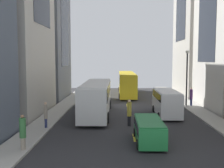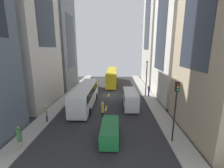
{
  "view_description": "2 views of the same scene",
  "coord_description": "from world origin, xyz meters",
  "views": [
    {
      "loc": [
        -1.23,
        -33.2,
        5.66
      ],
      "look_at": [
        -1.93,
        1.97,
        2.51
      ],
      "focal_mm": 43.1,
      "sensor_mm": 36.0,
      "label": 1
    },
    {
      "loc": [
        1.6,
        -29.12,
        8.96
      ],
      "look_at": [
        0.57,
        3.61,
        1.43
      ],
      "focal_mm": 24.57,
      "sensor_mm": 36.0,
      "label": 2
    }
  ],
  "objects": [
    {
      "name": "lane_stripe_5",
      "position": [
        0.0,
        14.0,
        0.01
      ],
      "size": [
        0.16,
        2.0,
        0.01
      ],
      "primitive_type": "cube",
      "color": "yellow",
      "rests_on": "ground"
    },
    {
      "name": "ground_plane",
      "position": [
        0.0,
        0.0,
        0.0
      ],
      "size": [
        41.6,
        41.6,
        0.0
      ],
      "primitive_type": "plane",
      "color": "#28282B"
    },
    {
      "name": "building_east_1",
      "position": [
        12.95,
        -1.79,
        12.08
      ],
      "size": [
        7.98,
        10.79,
        24.16
      ],
      "color": "beige",
      "rests_on": "ground"
    },
    {
      "name": "building_east_2",
      "position": [
        13.22,
        11.17,
        19.52
      ],
      "size": [
        8.52,
        11.64,
        39.04
      ],
      "color": "#B7B2A8",
      "rests_on": "ground"
    },
    {
      "name": "sidewalk_west",
      "position": [
        -7.74,
        0.0,
        0.07
      ],
      "size": [
        2.13,
        44.0,
        0.15
      ],
      "primitive_type": "cube",
      "color": "#9E9B93",
      "rests_on": "ground"
    },
    {
      "name": "pedestrian_crossing_mid",
      "position": [
        7.73,
        -0.79,
        1.31
      ],
      "size": [
        0.35,
        0.35,
        2.19
      ],
      "rotation": [
        0.0,
        0.0,
        2.88
      ],
      "color": "navy",
      "rests_on": "ground"
    },
    {
      "name": "city_bus_white",
      "position": [
        -3.38,
        -5.87,
        2.01
      ],
      "size": [
        2.8,
        11.75,
        3.35
      ],
      "color": "silver",
      "rests_on": "ground"
    },
    {
      "name": "lane_stripe_2",
      "position": [
        0.0,
        -7.0,
        0.01
      ],
      "size": [
        0.16,
        2.0,
        0.01
      ],
      "primitive_type": "cube",
      "color": "yellow",
      "rests_on": "ground"
    },
    {
      "name": "lane_stripe_4",
      "position": [
        0.0,
        7.0,
        0.01
      ],
      "size": [
        0.16,
        2.0,
        0.01
      ],
      "primitive_type": "cube",
      "color": "yellow",
      "rests_on": "ground"
    },
    {
      "name": "lane_stripe_6",
      "position": [
        0.0,
        21.0,
        0.01
      ],
      "size": [
        0.16,
        2.0,
        0.01
      ],
      "primitive_type": "cube",
      "color": "yellow",
      "rests_on": "ground"
    },
    {
      "name": "delivery_van_white",
      "position": [
        3.76,
        -6.15,
        1.52
      ],
      "size": [
        2.25,
        6.14,
        2.58
      ],
      "color": "white",
      "rests_on": "ground"
    },
    {
      "name": "lane_stripe_3",
      "position": [
        0.0,
        0.0,
        0.01
      ],
      "size": [
        0.16,
        2.0,
        0.01
      ],
      "primitive_type": "cube",
      "color": "yellow",
      "rests_on": "ground"
    },
    {
      "name": "pedestrian_crossing_near",
      "position": [
        -0.2,
        -10.45,
        1.22
      ],
      "size": [
        0.38,
        0.38,
        2.29
      ],
      "rotation": [
        0.0,
        0.0,
        0.35
      ],
      "color": "black",
      "rests_on": "ground"
    },
    {
      "name": "sidewalk_east",
      "position": [
        7.74,
        0.0,
        0.07
      ],
      "size": [
        2.13,
        44.0,
        0.15
      ],
      "primitive_type": "cube",
      "color": "#9E9B93",
      "rests_on": "ground"
    },
    {
      "name": "car_green_0",
      "position": [
        0.94,
        -15.13,
        0.95
      ],
      "size": [
        1.93,
        4.56,
        1.6
      ],
      "color": "#1E7238",
      "rests_on": "ground"
    },
    {
      "name": "streetlamp_near",
      "position": [
        7.17,
        -0.62,
        4.28
      ],
      "size": [
        0.44,
        0.44,
        6.69
      ],
      "color": "black",
      "rests_on": "ground"
    },
    {
      "name": "traffic_light_near_corner",
      "position": [
        7.07,
        -15.56,
        4.27
      ],
      "size": [
        0.32,
        0.44,
        5.93
      ],
      "color": "black",
      "rests_on": "ground"
    },
    {
      "name": "streetcar_yellow",
      "position": [
        0.33,
        10.65,
        2.13
      ],
      "size": [
        2.7,
        14.69,
        3.59
      ],
      "color": "yellow",
      "rests_on": "ground"
    },
    {
      "name": "pedestrian_waiting_curb",
      "position": [
        -7.05,
        -17.14,
        1.28
      ],
      "size": [
        0.4,
        0.4,
        2.17
      ],
      "rotation": [
        0.0,
        0.0,
        3.41
      ],
      "color": "gray",
      "rests_on": "ground"
    },
    {
      "name": "building_west_2",
      "position": [
        -13.57,
        6.83,
        10.58
      ],
      "size": [
        9.23,
        9.92,
        21.16
      ],
      "color": "slate",
      "rests_on": "ground"
    },
    {
      "name": "lane_stripe_1",
      "position": [
        0.0,
        -14.0,
        0.01
      ],
      "size": [
        0.16,
        2.0,
        0.01
      ],
      "primitive_type": "cube",
      "color": "yellow",
      "rests_on": "ground"
    },
    {
      "name": "pedestrian_walking_far",
      "position": [
        -7.05,
        -11.81,
        1.3
      ],
      "size": [
        0.28,
        0.28,
        2.13
      ],
      "rotation": [
        0.0,
        0.0,
        1.75
      ],
      "color": "navy",
      "rests_on": "ground"
    }
  ]
}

